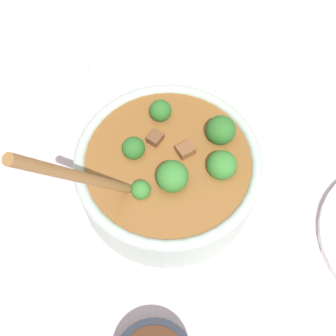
# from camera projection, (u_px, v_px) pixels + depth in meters

# --- Properties ---
(ground_plane) EXTENTS (4.00, 4.00, 0.00)m
(ground_plane) POSITION_uv_depth(u_px,v_px,m) (168.00, 184.00, 0.64)
(ground_plane) COLOR silver
(stew_bowl) EXTENTS (0.26, 0.26, 0.28)m
(stew_bowl) POSITION_uv_depth(u_px,v_px,m) (168.00, 169.00, 0.59)
(stew_bowl) COLOR #B2C6BC
(stew_bowl) RESTS_ON ground_plane
(empty_plate) EXTENTS (0.26, 0.26, 0.02)m
(empty_plate) POSITION_uv_depth(u_px,v_px,m) (17.00, 61.00, 0.74)
(empty_plate) COLOR white
(empty_plate) RESTS_ON ground_plane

